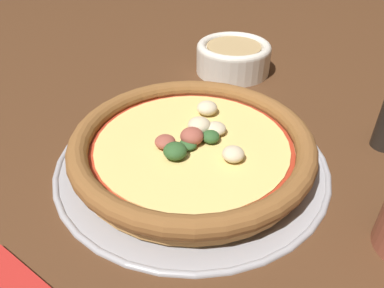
{
  "coord_description": "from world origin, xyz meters",
  "views": [
    {
      "loc": [
        -0.23,
        -0.33,
        0.32
      ],
      "look_at": [
        0.0,
        0.0,
        0.03
      ],
      "focal_mm": 35.0,
      "sensor_mm": 36.0,
      "label": 1
    }
  ],
  "objects": [
    {
      "name": "ground_plane",
      "position": [
        0.0,
        0.0,
        0.0
      ],
      "size": [
        3.0,
        3.0,
        0.0
      ],
      "primitive_type": "plane",
      "color": "#4C2D19"
    },
    {
      "name": "pizza_tray",
      "position": [
        0.0,
        0.0,
        0.0
      ],
      "size": [
        0.37,
        0.37,
        0.01
      ],
      "color": "#9E9EA3",
      "rests_on": "ground_plane"
    },
    {
      "name": "pizza",
      "position": [
        0.0,
        0.0,
        0.03
      ],
      "size": [
        0.32,
        0.32,
        0.04
      ],
      "color": "tan",
      "rests_on": "pizza_tray"
    },
    {
      "name": "bowl_near",
      "position": [
        0.23,
        0.19,
        0.03
      ],
      "size": [
        0.14,
        0.14,
        0.06
      ],
      "color": "silver",
      "rests_on": "ground_plane"
    }
  ]
}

